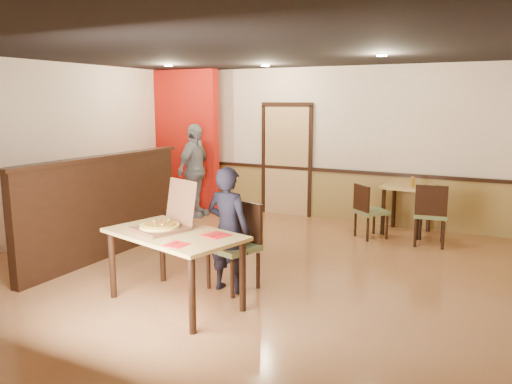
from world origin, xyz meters
TOP-DOWN VIEW (x-y plane):
  - floor at (0.00, 0.00)m, footprint 7.00×7.00m
  - ceiling at (0.00, 0.00)m, footprint 7.00×7.00m
  - wall_back at (0.00, 3.50)m, footprint 7.00×0.00m
  - wall_left at (-3.50, 0.00)m, footprint 0.00×7.00m
  - wainscot_back at (0.00, 3.47)m, footprint 7.00×0.04m
  - chair_rail_back at (0.00, 3.45)m, footprint 7.00×0.06m
  - back_door at (-0.80, 3.46)m, footprint 0.90×0.06m
  - booth_partition at (-2.00, -0.20)m, footprint 0.20×3.10m
  - red_accent_panel at (-2.90, 3.00)m, footprint 1.60×0.20m
  - spot_a at (-2.30, 1.80)m, footprint 0.14×0.14m
  - spot_b at (-0.80, 2.50)m, footprint 0.14×0.14m
  - spot_c at (1.40, 1.50)m, footprint 0.14×0.14m
  - main_table at (-0.11, -1.13)m, footprint 1.67×1.21m
  - diner_chair at (0.24, -0.38)m, footprint 0.63×0.63m
  - side_chair_left at (1.07, 2.45)m, footprint 0.61×0.61m
  - side_chair_right at (2.02, 2.43)m, footprint 0.54×0.54m
  - side_table at (1.56, 3.05)m, footprint 0.82×0.82m
  - diner at (0.20, -0.53)m, footprint 0.54×0.37m
  - passerby at (-2.29, 2.51)m, footprint 0.47×1.05m
  - pizza_box at (-0.28, -1.09)m, footprint 0.66×0.71m
  - pizza at (-0.30, -1.14)m, footprint 0.50×0.50m
  - napkin_near at (0.18, -1.50)m, footprint 0.22×0.22m
  - napkin_far at (0.35, -1.03)m, footprint 0.29×0.29m
  - condiment at (1.65, 2.93)m, footprint 0.07×0.07m

SIDE VIEW (x-z plane):
  - floor at x=0.00m, z-range 0.00..0.00m
  - wainscot_back at x=0.00m, z-range 0.00..0.90m
  - side_chair_left at x=1.07m, z-range 0.04..0.92m
  - side_chair_right at x=2.02m, z-range 0.04..1.01m
  - diner_chair at x=0.24m, z-range 0.05..1.06m
  - side_table at x=1.56m, z-range 0.23..1.04m
  - main_table at x=-0.11m, z-range 0.29..1.10m
  - diner at x=0.20m, z-range 0.00..1.46m
  - booth_partition at x=-2.00m, z-range 0.01..1.46m
  - napkin_near at x=0.18m, z-range 0.80..0.81m
  - napkin_far at x=0.35m, z-range 0.80..0.81m
  - pizza at x=-0.30m, z-range 0.84..0.87m
  - pizza_box at x=-0.28m, z-range 0.61..1.13m
  - passerby at x=-2.29m, z-range 0.00..1.77m
  - condiment at x=1.65m, z-range 0.81..0.98m
  - chair_rail_back at x=0.00m, z-range 0.89..0.95m
  - back_door at x=-0.80m, z-range 0.00..2.10m
  - red_accent_panel at x=-2.90m, z-range 0.01..2.79m
  - wall_back at x=0.00m, z-range -2.10..4.90m
  - wall_left at x=-3.50m, z-range -2.10..4.90m
  - spot_a at x=-2.30m, z-range 2.77..2.79m
  - spot_b at x=-0.80m, z-range 2.77..2.79m
  - spot_c at x=1.40m, z-range 2.77..2.79m
  - ceiling at x=0.00m, z-range 2.80..2.80m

